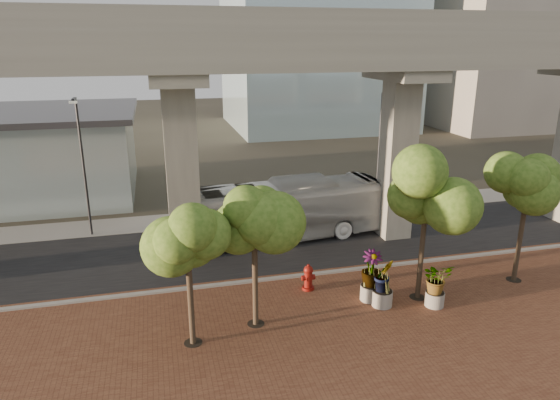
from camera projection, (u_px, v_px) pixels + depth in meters
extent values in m
plane|color=#322E24|center=(305.00, 259.00, 26.33)|extent=(160.00, 160.00, 0.00)
cube|color=brown|center=(366.00, 343.00, 18.93)|extent=(70.00, 13.00, 0.06)
cube|color=black|center=(295.00, 245.00, 28.17)|extent=(90.00, 8.00, 0.04)
cube|color=#9B9891|center=(317.00, 274.00, 24.45)|extent=(70.00, 0.25, 0.16)
cube|color=#9B9891|center=(272.00, 213.00, 33.25)|extent=(90.00, 3.00, 0.06)
cube|color=gray|center=(306.00, 52.00, 23.51)|extent=(72.00, 2.40, 1.80)
cube|color=gray|center=(288.00, 51.00, 26.47)|extent=(72.00, 2.40, 1.80)
cube|color=gray|center=(314.00, 19.00, 22.07)|extent=(72.00, 0.12, 1.00)
cube|color=gray|center=(283.00, 24.00, 27.06)|extent=(72.00, 0.12, 1.00)
cube|color=#A6A095|center=(505.00, 33.00, 64.83)|extent=(18.00, 16.00, 24.00)
imported|color=silver|center=(283.00, 211.00, 28.62)|extent=(12.41, 3.74, 3.41)
cylinder|color=maroon|center=(308.00, 288.00, 23.00)|extent=(0.56, 0.56, 0.12)
cylinder|color=maroon|center=(308.00, 279.00, 22.86)|extent=(0.37, 0.37, 0.90)
sphere|color=maroon|center=(308.00, 270.00, 22.73)|extent=(0.43, 0.43, 0.43)
cylinder|color=maroon|center=(308.00, 266.00, 22.66)|extent=(0.12, 0.12, 0.16)
cylinder|color=maroon|center=(308.00, 277.00, 22.84)|extent=(0.62, 0.25, 0.25)
cylinder|color=#A4A094|center=(435.00, 299.00, 21.49)|extent=(0.82, 0.82, 0.63)
imported|color=#345817|center=(437.00, 278.00, 21.19)|extent=(1.81, 1.81, 1.36)
cylinder|color=#ACA59B|center=(370.00, 292.00, 21.99)|extent=(0.89, 0.89, 0.69)
imported|color=#345817|center=(372.00, 269.00, 21.64)|extent=(2.17, 2.17, 1.63)
cylinder|color=#A8A597|center=(382.00, 298.00, 21.51)|extent=(0.89, 0.89, 0.69)
imported|color=#345817|center=(384.00, 275.00, 21.18)|extent=(1.97, 1.97, 1.48)
cylinder|color=#463828|center=(191.00, 303.00, 18.40)|extent=(0.22, 0.22, 3.39)
cylinder|color=black|center=(193.00, 343.00, 18.91)|extent=(0.70, 0.70, 0.01)
cylinder|color=#463828|center=(255.00, 286.00, 19.67)|extent=(0.22, 0.22, 3.38)
cylinder|color=black|center=(256.00, 324.00, 20.18)|extent=(0.70, 0.70, 0.01)
cylinder|color=#463828|center=(421.00, 259.00, 21.72)|extent=(0.22, 0.22, 3.71)
cylinder|color=black|center=(417.00, 297.00, 22.28)|extent=(0.70, 0.70, 0.01)
cylinder|color=#463828|center=(519.00, 246.00, 23.38)|extent=(0.22, 0.22, 3.53)
cylinder|color=black|center=(514.00, 280.00, 23.92)|extent=(0.70, 0.70, 0.01)
cylinder|color=#28292D|center=(84.00, 169.00, 28.39)|extent=(0.14, 0.14, 7.97)
cube|color=#28292D|center=(74.00, 99.00, 26.72)|extent=(0.15, 1.00, 0.15)
cube|color=silver|center=(73.00, 102.00, 26.29)|extent=(0.40, 0.20, 0.12)
cylinder|color=#313237|center=(379.00, 154.00, 32.57)|extent=(0.14, 0.14, 7.80)
cube|color=#313237|center=(386.00, 94.00, 30.94)|extent=(0.15, 0.98, 0.15)
cube|color=silver|center=(389.00, 97.00, 30.52)|extent=(0.39, 0.20, 0.12)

